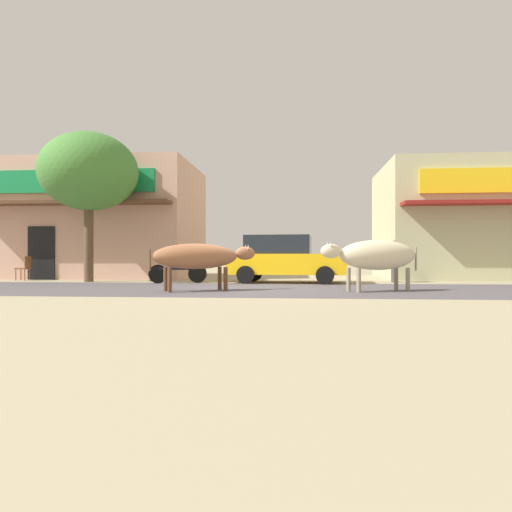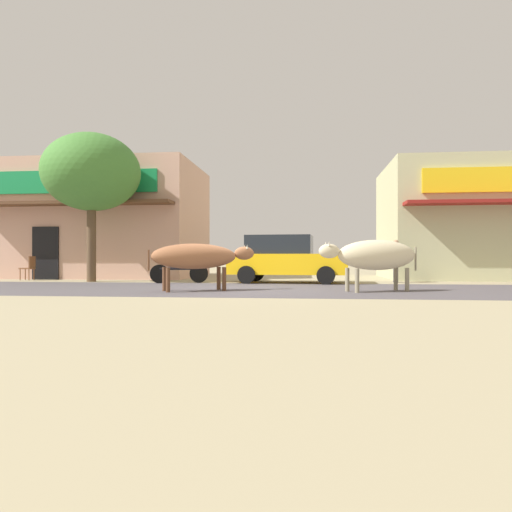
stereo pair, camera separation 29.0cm
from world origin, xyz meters
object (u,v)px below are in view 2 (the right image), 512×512
object	(u,v)px
parked_hatchback_car	(286,258)
parked_motorcycle	(180,269)
cow_far_dark	(375,255)
pedestrian_by_shop	(396,258)
cow_near_brown	(197,257)
cafe_chair_near_tree	(29,267)
roadside_tree	(91,173)

from	to	relation	value
parked_hatchback_car	parked_motorcycle	bearing A→B (deg)	-169.96
parked_motorcycle	cow_far_dark	world-z (taller)	cow_far_dark
pedestrian_by_shop	parked_motorcycle	bearing A→B (deg)	-171.12
parked_motorcycle	cow_near_brown	bearing A→B (deg)	-68.26
parked_motorcycle	cafe_chair_near_tree	size ratio (longest dim) A/B	2.03
roadside_tree	pedestrian_by_shop	distance (m)	11.28
roadside_tree	cow_near_brown	bearing A→B (deg)	-40.44
pedestrian_by_shop	cow_far_dark	bearing A→B (deg)	-106.15
cow_far_dark	cow_near_brown	bearing A→B (deg)	-176.84
parked_motorcycle	cafe_chair_near_tree	world-z (taller)	parked_motorcycle
roadside_tree	parked_motorcycle	xyz separation A→B (m)	(3.43, -0.52, -3.47)
roadside_tree	cow_near_brown	distance (m)	7.10
roadside_tree	cow_far_dark	xyz separation A→B (m)	(9.52, -3.90, -3.00)
cow_near_brown	cafe_chair_near_tree	world-z (taller)	cow_near_brown
cow_near_brown	cafe_chair_near_tree	distance (m)	9.31
parked_hatchback_car	cafe_chair_near_tree	world-z (taller)	parked_hatchback_car
parked_hatchback_car	cafe_chair_near_tree	distance (m)	10.00
cow_near_brown	cow_far_dark	xyz separation A→B (m)	(4.64, 0.26, 0.03)
roadside_tree	parked_motorcycle	distance (m)	4.90
parked_hatchback_car	cow_near_brown	bearing A→B (deg)	-116.60
parked_motorcycle	cow_far_dark	xyz separation A→B (m)	(6.09, -3.39, 0.46)
parked_hatchback_car	cafe_chair_near_tree	bearing A→B (deg)	175.66
roadside_tree	cow_far_dark	world-z (taller)	roadside_tree
roadside_tree	parked_hatchback_car	xyz separation A→B (m)	(7.02, 0.12, -3.10)
pedestrian_by_shop	parked_hatchback_car	bearing A→B (deg)	-172.21
cow_far_dark	cafe_chair_near_tree	size ratio (longest dim) A/B	2.97
roadside_tree	parked_hatchback_car	distance (m)	7.68
cow_near_brown	pedestrian_by_shop	xyz separation A→B (m)	(5.96, 4.80, -0.03)
parked_hatchback_car	cow_near_brown	distance (m)	4.79
pedestrian_by_shop	roadside_tree	bearing A→B (deg)	-176.61
cafe_chair_near_tree	pedestrian_by_shop	bearing A→B (deg)	-0.97
parked_motorcycle	cow_far_dark	size ratio (longest dim) A/B	0.68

